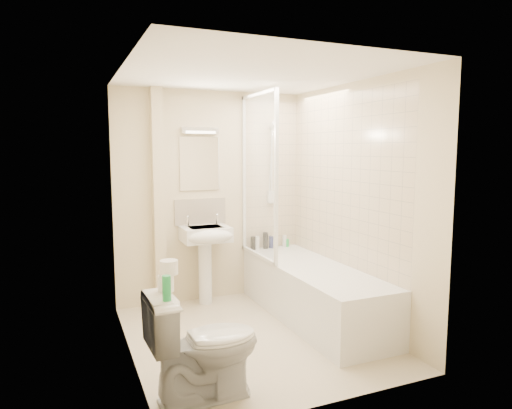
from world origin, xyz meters
name	(u,v)px	position (x,y,z in m)	size (l,w,h in m)	color
floor	(253,337)	(0.00, 0.00, 0.00)	(2.50, 2.50, 0.00)	beige
wall_back	(211,197)	(0.00, 1.25, 1.20)	(2.20, 0.02, 2.40)	beige
wall_left	(128,216)	(-1.10, 0.00, 1.20)	(0.02, 2.50, 2.40)	beige
wall_right	(355,204)	(1.10, 0.00, 1.20)	(0.02, 2.50, 2.40)	beige
ceiling	(253,73)	(0.00, 0.00, 2.40)	(2.20, 2.50, 0.02)	white
tile_back	(271,176)	(0.75, 1.24, 1.42)	(0.70, 0.01, 1.75)	beige
tile_right	(343,180)	(1.09, 0.20, 1.42)	(0.01, 2.10, 1.75)	beige
pipe_boxing	(159,199)	(-0.62, 1.19, 1.20)	(0.12, 0.12, 2.40)	beige
splashback	(200,212)	(-0.14, 1.24, 1.03)	(0.60, 0.01, 0.30)	beige
mirror	(200,164)	(-0.14, 1.24, 1.58)	(0.46, 0.01, 0.60)	white
strip_light	(200,131)	(-0.14, 1.22, 1.95)	(0.42, 0.07, 0.07)	silver
bathtub	(313,291)	(0.75, 0.20, 0.29)	(0.70, 2.10, 0.55)	white
shower_screen	(259,176)	(0.40, 0.80, 1.45)	(0.04, 0.92, 1.80)	white
shower_fixture	(272,166)	(0.75, 1.19, 1.55)	(0.10, 0.16, 0.99)	white
pedestal_sink	(207,243)	(-0.14, 1.01, 0.71)	(0.52, 0.48, 1.01)	white
bottle_black_a	(253,243)	(0.48, 1.16, 0.63)	(0.06, 0.06, 0.16)	black
bottle_white_a	(257,243)	(0.53, 1.16, 0.63)	(0.06, 0.06, 0.16)	silver
bottle_black_b	(265,240)	(0.65, 1.16, 0.65)	(0.06, 0.06, 0.20)	black
bottle_blue	(271,242)	(0.72, 1.16, 0.62)	(0.06, 0.06, 0.15)	navy
bottle_cream	(274,242)	(0.76, 1.16, 0.62)	(0.06, 0.06, 0.15)	beige
bottle_white_b	(285,241)	(0.90, 1.16, 0.62)	(0.05, 0.05, 0.14)	silver
bottle_green	(287,243)	(0.93, 1.16, 0.60)	(0.06, 0.06, 0.09)	green
toilet	(204,345)	(-0.72, -0.85, 0.39)	(0.79, 0.47, 0.79)	white
toilet_roll_lower	(166,283)	(-0.96, -0.79, 0.84)	(0.11, 0.11, 0.11)	white
toilet_roll_upper	(169,267)	(-0.93, -0.76, 0.95)	(0.12, 0.12, 0.10)	white
green_bottle	(167,288)	(-1.00, -0.98, 0.87)	(0.06, 0.06, 0.16)	green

